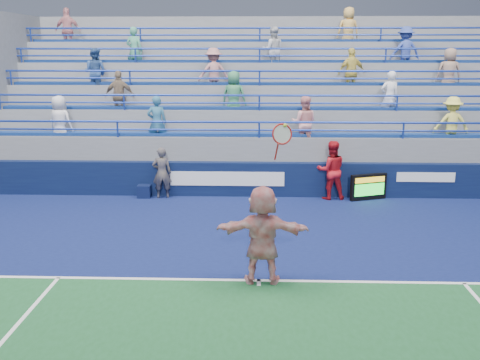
{
  "coord_description": "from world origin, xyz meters",
  "views": [
    {
      "loc": [
        -0.05,
        -10.01,
        4.55
      ],
      "look_at": [
        -0.46,
        2.5,
        1.5
      ],
      "focal_mm": 40.0,
      "sensor_mm": 36.0,
      "label": 1
    }
  ],
  "objects_px": {
    "serve_speed_board": "(368,187)",
    "judge_chair": "(145,190)",
    "ball_girl": "(331,170)",
    "line_judge": "(162,173)",
    "tennis_player": "(263,235)"
  },
  "relations": [
    {
      "from": "serve_speed_board",
      "to": "line_judge",
      "type": "xyz_separation_m",
      "value": [
        -6.44,
        0.04,
        0.39
      ]
    },
    {
      "from": "judge_chair",
      "to": "ball_girl",
      "type": "height_order",
      "value": "ball_girl"
    },
    {
      "from": "judge_chair",
      "to": "ball_girl",
      "type": "relative_size",
      "value": 0.4
    },
    {
      "from": "line_judge",
      "to": "ball_girl",
      "type": "bearing_deg",
      "value": 170.23
    },
    {
      "from": "judge_chair",
      "to": "line_judge",
      "type": "bearing_deg",
      "value": -4.35
    },
    {
      "from": "tennis_player",
      "to": "ball_girl",
      "type": "xyz_separation_m",
      "value": [
        2.18,
        6.26,
        -0.09
      ]
    },
    {
      "from": "judge_chair",
      "to": "ball_girl",
      "type": "xyz_separation_m",
      "value": [
        5.86,
        0.01,
        0.69
      ]
    },
    {
      "from": "line_judge",
      "to": "ball_girl",
      "type": "xyz_separation_m",
      "value": [
        5.28,
        0.06,
        0.11
      ]
    },
    {
      "from": "line_judge",
      "to": "ball_girl",
      "type": "height_order",
      "value": "ball_girl"
    },
    {
      "from": "serve_speed_board",
      "to": "line_judge",
      "type": "distance_m",
      "value": 6.45
    },
    {
      "from": "serve_speed_board",
      "to": "judge_chair",
      "type": "distance_m",
      "value": 7.02
    },
    {
      "from": "judge_chair",
      "to": "tennis_player",
      "type": "distance_m",
      "value": 7.29
    },
    {
      "from": "serve_speed_board",
      "to": "line_judge",
      "type": "bearing_deg",
      "value": 179.67
    },
    {
      "from": "serve_speed_board",
      "to": "ball_girl",
      "type": "xyz_separation_m",
      "value": [
        -1.16,
        0.1,
        0.51
      ]
    },
    {
      "from": "serve_speed_board",
      "to": "tennis_player",
      "type": "relative_size",
      "value": 0.36
    }
  ]
}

